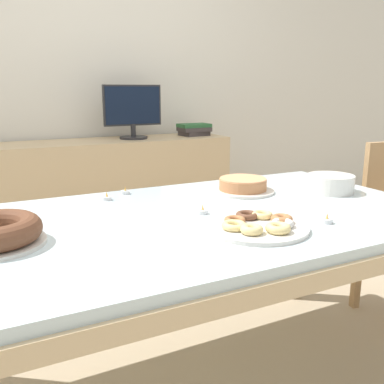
% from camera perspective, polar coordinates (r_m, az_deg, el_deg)
% --- Properties ---
extents(wall_back, '(8.00, 0.10, 2.60)m').
position_cam_1_polar(wall_back, '(3.33, -14.28, 14.67)').
color(wall_back, silver).
rests_on(wall_back, ground).
extents(dining_table, '(1.84, 1.07, 0.75)m').
position_cam_1_polar(dining_table, '(1.64, 1.93, -5.58)').
color(dining_table, silver).
rests_on(dining_table, ground).
extents(sideboard, '(1.89, 0.44, 0.86)m').
position_cam_1_polar(sideboard, '(3.13, -12.14, -1.16)').
color(sideboard, '#D1B284').
rests_on(sideboard, ground).
extents(computer_monitor, '(0.42, 0.20, 0.38)m').
position_cam_1_polar(computer_monitor, '(3.11, -7.91, 10.52)').
color(computer_monitor, '#262628').
rests_on(computer_monitor, sideboard).
extents(book_stack, '(0.24, 0.19, 0.09)m').
position_cam_1_polar(book_stack, '(3.32, 0.28, 8.34)').
color(book_stack, '#3F3838').
rests_on(book_stack, sideboard).
extents(cake_chocolate_round, '(0.29, 0.29, 0.07)m').
position_cam_1_polar(cake_chocolate_round, '(1.96, 6.79, 0.83)').
color(cake_chocolate_round, silver).
rests_on(cake_chocolate_round, dining_table).
extents(pastry_platter, '(0.35, 0.35, 0.04)m').
position_cam_1_polar(pastry_platter, '(1.45, 8.76, -4.38)').
color(pastry_platter, silver).
rests_on(pastry_platter, dining_table).
extents(plate_stack, '(0.21, 0.21, 0.08)m').
position_cam_1_polar(plate_stack, '(2.05, 17.98, 1.09)').
color(plate_stack, silver).
rests_on(plate_stack, dining_table).
extents(tealight_right_edge, '(0.04, 0.04, 0.04)m').
position_cam_1_polar(tealight_right_edge, '(1.57, 17.53, -3.63)').
color(tealight_right_edge, silver).
rests_on(tealight_right_edge, dining_table).
extents(tealight_centre, '(0.04, 0.04, 0.04)m').
position_cam_1_polar(tealight_centre, '(1.85, -11.29, -0.77)').
color(tealight_centre, silver).
rests_on(tealight_centre, dining_table).
extents(tealight_near_cakes, '(0.04, 0.04, 0.04)m').
position_cam_1_polar(tealight_near_cakes, '(1.61, 1.43, -2.59)').
color(tealight_near_cakes, silver).
rests_on(tealight_near_cakes, dining_table).
extents(tealight_left_edge, '(0.04, 0.04, 0.04)m').
position_cam_1_polar(tealight_left_edge, '(1.94, -8.89, 0.02)').
color(tealight_left_edge, silver).
rests_on(tealight_left_edge, dining_table).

